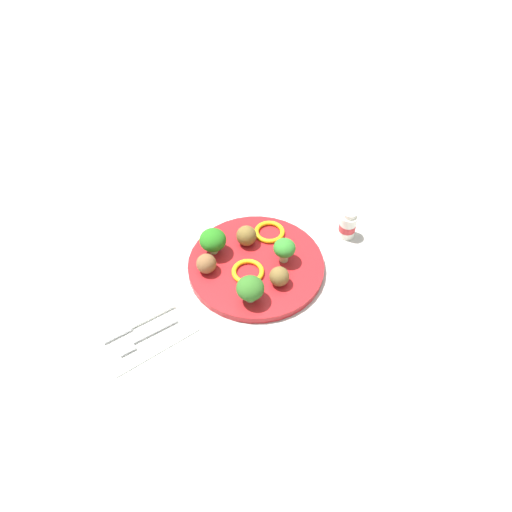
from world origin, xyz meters
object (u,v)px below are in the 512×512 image
Objects in this scene: meatball_back_left at (280,276)px; pepper_ring_front_left at (248,272)px; meatball_far_rim at (206,264)px; broccoli_floret_mid_left at (284,249)px; broccoli_floret_front_right at (250,288)px; pepper_ring_near_rim at (269,232)px; broccoli_floret_mid_right at (213,240)px; knife at (135,323)px; fork at (144,337)px; yogurt_bottle at (348,225)px; plate at (256,265)px; meatball_center at (246,236)px; napkin at (144,330)px.

pepper_ring_front_left is (0.03, -0.06, -0.02)m from meatball_back_left.
broccoli_floret_mid_left is at bearing 150.17° from meatball_far_rim.
pepper_ring_near_rim is at bearing -142.77° from broccoli_floret_front_right.
meatball_far_rim reaches higher than meatball_back_left.
broccoli_floret_mid_right is 0.87× the size of pepper_ring_front_left.
pepper_ring_near_rim is 0.34m from knife.
fork is 1.85× the size of yogurt_bottle.
pepper_ring_front_left is (-0.06, 0.06, -0.02)m from meatball_far_rim.
knife is (0.18, 0.01, -0.03)m from meatball_far_rim.
plate is at bearing -14.30° from yogurt_bottle.
knife is (-0.00, -0.04, -0.00)m from fork.
yogurt_bottle reaches higher than meatball_center.
yogurt_bottle reaches higher than fork.
meatball_back_left reaches higher than fork.
fork is at bearing -17.87° from broccoli_floret_front_right.
meatball_center is (-0.07, 0.02, -0.01)m from broccoli_floret_mid_right.
napkin is (0.26, -0.02, -0.01)m from plate.
meatball_back_left is 0.07m from pepper_ring_front_left.
knife is at bearing 4.22° from meatball_far_rim.
plate is 5.07× the size of broccoli_floret_front_right.
meatball_far_rim reaches higher than pepper_ring_near_rim.
broccoli_floret_mid_right is 1.41× the size of meatball_far_rim.
meatball_back_left is (-0.00, 0.07, 0.03)m from plate.
yogurt_bottle is (-0.28, -0.01, -0.02)m from broccoli_floret_front_right.
napkin is 1.40× the size of fork.
broccoli_floret_mid_left reaches higher than meatball_center.
broccoli_floret_front_right reaches higher than pepper_ring_near_rim.
plate is 0.07m from broccoli_floret_mid_left.
broccoli_floret_front_right is at bearing 43.31° from plate.
broccoli_floret_mid_left reaches higher than fork.
broccoli_floret_mid_right is at bearing -142.00° from meatball_far_rim.
meatball_center is (0.03, -0.09, -0.01)m from broccoli_floret_mid_left.
broccoli_floret_mid_left is 0.32× the size of napkin.
napkin is 1.17× the size of knife.
fork is (0.22, 0.08, -0.04)m from broccoli_floret_mid_right.
meatball_far_rim is 0.17m from pepper_ring_near_rim.
yogurt_bottle is (-0.48, 0.05, 0.02)m from fork.
meatball_back_left reaches higher than pepper_ring_near_rim.
knife is 2.23× the size of yogurt_bottle.
broccoli_floret_mid_left is at bearing 168.10° from knife.
pepper_ring_front_left is 0.45× the size of knife.
broccoli_floret_mid_left is at bearing -8.07° from yogurt_bottle.
pepper_ring_near_rim reaches higher than plate.
pepper_ring_front_left is at bearing -60.81° from meatball_back_left.
pepper_ring_front_left reaches higher than knife.
fork is (0.18, 0.05, -0.03)m from meatball_far_rim.
knife is at bearing 1.84° from pepper_ring_near_rim.
pepper_ring_front_left is at bearing -14.10° from broccoli_floret_mid_left.
pepper_ring_front_left is (0.08, -0.02, -0.03)m from broccoli_floret_mid_left.
broccoli_floret_mid_left is 0.31m from napkin.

